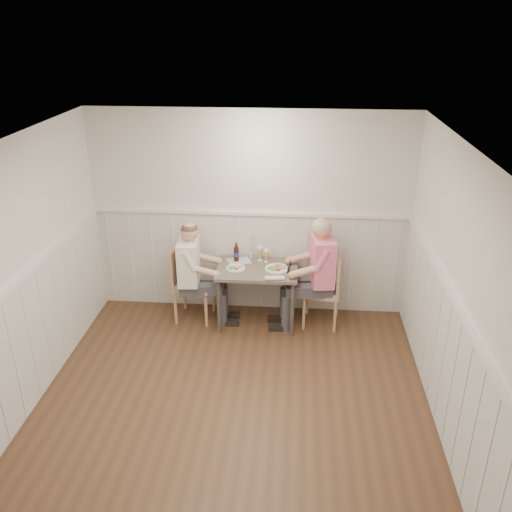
# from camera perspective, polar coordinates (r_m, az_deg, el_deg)

# --- Properties ---
(ground_plane) EXTENTS (4.50, 4.50, 0.00)m
(ground_plane) POSITION_cam_1_polar(r_m,az_deg,el_deg) (5.49, -2.73, -16.66)
(ground_plane) COLOR #493020
(room_shell) EXTENTS (4.04, 4.54, 2.60)m
(room_shell) POSITION_cam_1_polar(r_m,az_deg,el_deg) (4.65, -3.09, -2.32)
(room_shell) COLOR silver
(room_shell) RESTS_ON ground
(wainscot) EXTENTS (4.00, 4.49, 1.34)m
(wainscot) POSITION_cam_1_polar(r_m,az_deg,el_deg) (5.65, -2.00, -6.78)
(wainscot) COLOR beige
(wainscot) RESTS_ON ground
(dining_table) EXTENTS (0.99, 0.70, 0.75)m
(dining_table) POSITION_cam_1_polar(r_m,az_deg,el_deg) (6.66, 0.14, -2.03)
(dining_table) COLOR brown
(dining_table) RESTS_ON ground
(chair_right) EXTENTS (0.49, 0.49, 0.94)m
(chair_right) POSITION_cam_1_polar(r_m,az_deg,el_deg) (6.74, 7.44, -3.29)
(chair_right) COLOR tan
(chair_right) RESTS_ON ground
(chair_left) EXTENTS (0.50, 0.50, 0.98)m
(chair_left) POSITION_cam_1_polar(r_m,az_deg,el_deg) (6.87, -7.04, -2.54)
(chair_left) COLOR tan
(chair_left) RESTS_ON ground
(man_in_pink) EXTENTS (0.71, 0.49, 1.45)m
(man_in_pink) POSITION_cam_1_polar(r_m,az_deg,el_deg) (6.65, 6.49, -2.68)
(man_in_pink) COLOR #3F3F47
(man_in_pink) RESTS_ON ground
(diner_cream) EXTENTS (0.65, 0.45, 1.36)m
(diner_cream) POSITION_cam_1_polar(r_m,az_deg,el_deg) (6.75, -6.62, -2.62)
(diner_cream) COLOR #3F3F47
(diner_cream) RESTS_ON ground
(plate_man) EXTENTS (0.29, 0.29, 0.07)m
(plate_man) POSITION_cam_1_polar(r_m,az_deg,el_deg) (6.57, 2.14, -1.26)
(plate_man) COLOR white
(plate_man) RESTS_ON dining_table
(plate_diner) EXTENTS (0.23, 0.23, 0.06)m
(plate_diner) POSITION_cam_1_polar(r_m,az_deg,el_deg) (6.60, -2.25, -1.22)
(plate_diner) COLOR white
(plate_diner) RESTS_ON dining_table
(beer_glass_a) EXTENTS (0.07, 0.07, 0.17)m
(beer_glass_a) POSITION_cam_1_polar(r_m,az_deg,el_deg) (6.73, 1.08, 0.24)
(beer_glass_a) COLOR silver
(beer_glass_a) RESTS_ON dining_table
(beer_glass_b) EXTENTS (0.08, 0.08, 0.19)m
(beer_glass_b) POSITION_cam_1_polar(r_m,az_deg,el_deg) (6.77, 0.42, 0.49)
(beer_glass_b) COLOR silver
(beer_glass_b) RESTS_ON dining_table
(beer_bottle) EXTENTS (0.07, 0.07, 0.24)m
(beer_bottle) POSITION_cam_1_polar(r_m,az_deg,el_deg) (6.77, -2.09, 0.31)
(beer_bottle) COLOR #33140B
(beer_bottle) RESTS_ON dining_table
(rolled_napkin) EXTENTS (0.23, 0.07, 0.05)m
(rolled_napkin) POSITION_cam_1_polar(r_m,az_deg,el_deg) (6.32, 1.97, -2.34)
(rolled_napkin) COLOR white
(rolled_napkin) RESTS_ON dining_table
(grass_vase) EXTENTS (0.04, 0.04, 0.36)m
(grass_vase) POSITION_cam_1_polar(r_m,az_deg,el_deg) (6.82, -0.53, 0.99)
(grass_vase) COLOR silver
(grass_vase) RESTS_ON dining_table
(gingham_mat) EXTENTS (0.34, 0.30, 0.01)m
(gingham_mat) POSITION_cam_1_polar(r_m,az_deg,el_deg) (6.80, -1.81, -0.53)
(gingham_mat) COLOR slate
(gingham_mat) RESTS_ON dining_table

